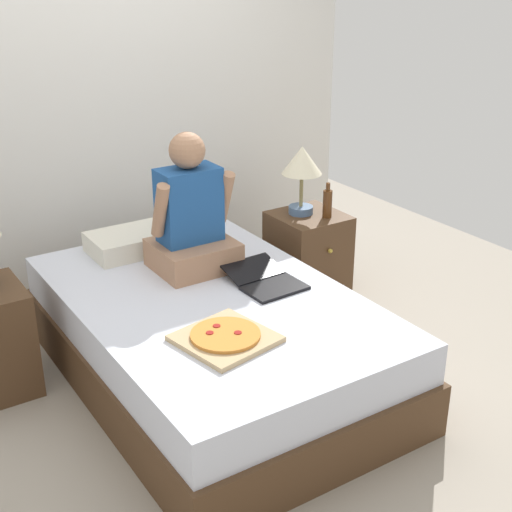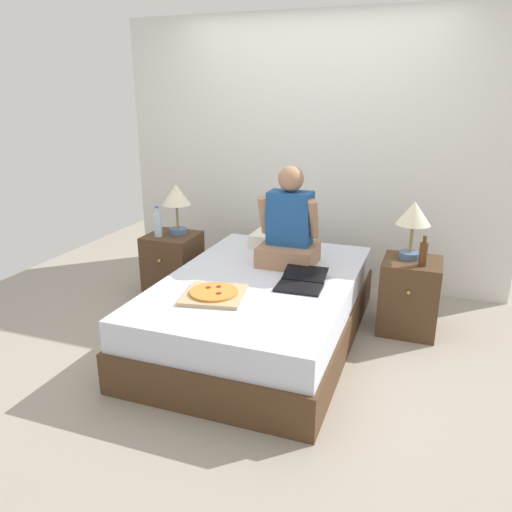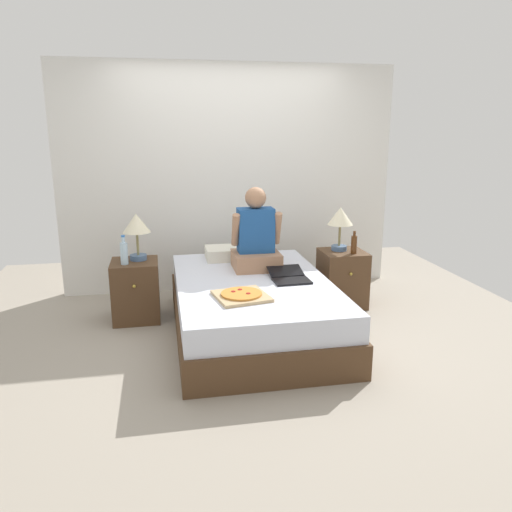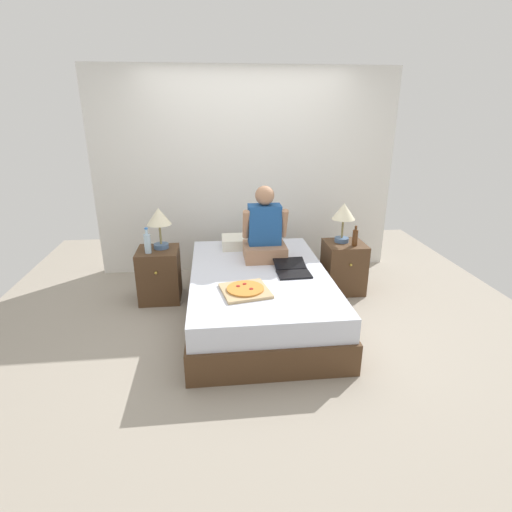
# 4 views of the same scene
# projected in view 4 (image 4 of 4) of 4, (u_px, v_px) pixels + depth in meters

# --- Properties ---
(ground_plane) EXTENTS (5.74, 5.74, 0.00)m
(ground_plane) POSITION_uv_depth(u_px,v_px,m) (259.00, 316.00, 4.12)
(ground_plane) COLOR #9E9384
(wall_back) EXTENTS (3.74, 0.12, 2.50)m
(wall_back) POSITION_uv_depth(u_px,v_px,m) (246.00, 173.00, 5.02)
(wall_back) COLOR silver
(wall_back) RESTS_ON ground
(bed) EXTENTS (1.38, 2.14, 0.50)m
(bed) POSITION_uv_depth(u_px,v_px,m) (259.00, 295.00, 4.03)
(bed) COLOR #4C331E
(bed) RESTS_ON ground
(nightstand_left) EXTENTS (0.44, 0.47, 0.58)m
(nightstand_left) POSITION_uv_depth(u_px,v_px,m) (159.00, 275.00, 4.41)
(nightstand_left) COLOR #4C331E
(nightstand_left) RESTS_ON ground
(lamp_on_left_nightstand) EXTENTS (0.26, 0.26, 0.45)m
(lamp_on_left_nightstand) POSITION_uv_depth(u_px,v_px,m) (159.00, 219.00, 4.25)
(lamp_on_left_nightstand) COLOR #4C6B93
(lamp_on_left_nightstand) RESTS_ON nightstand_left
(water_bottle) EXTENTS (0.07, 0.07, 0.28)m
(water_bottle) POSITION_uv_depth(u_px,v_px,m) (147.00, 243.00, 4.18)
(water_bottle) COLOR silver
(water_bottle) RESTS_ON nightstand_left
(nightstand_right) EXTENTS (0.44, 0.47, 0.58)m
(nightstand_right) POSITION_uv_depth(u_px,v_px,m) (343.00, 267.00, 4.63)
(nightstand_right) COLOR #4C331E
(nightstand_right) RESTS_ON ground
(lamp_on_right_nightstand) EXTENTS (0.26, 0.26, 0.45)m
(lamp_on_right_nightstand) POSITION_uv_depth(u_px,v_px,m) (344.00, 214.00, 4.46)
(lamp_on_right_nightstand) COLOR #4C6B93
(lamp_on_right_nightstand) RESTS_ON nightstand_right
(beer_bottle) EXTENTS (0.06, 0.06, 0.23)m
(beer_bottle) POSITION_uv_depth(u_px,v_px,m) (355.00, 237.00, 4.41)
(beer_bottle) COLOR #512D14
(beer_bottle) RESTS_ON nightstand_right
(pillow) EXTENTS (0.52, 0.34, 0.12)m
(pillow) POSITION_uv_depth(u_px,v_px,m) (244.00, 242.00, 4.65)
(pillow) COLOR silver
(pillow) RESTS_ON bed
(person_seated) EXTENTS (0.47, 0.40, 0.78)m
(person_seated) POSITION_uv_depth(u_px,v_px,m) (265.00, 232.00, 4.22)
(person_seated) COLOR #A37556
(person_seated) RESTS_ON bed
(laptop) EXTENTS (0.33, 0.43, 0.07)m
(laptop) POSITION_uv_depth(u_px,v_px,m) (292.00, 271.00, 3.92)
(laptop) COLOR black
(laptop) RESTS_ON bed
(pizza_box) EXTENTS (0.47, 0.47, 0.04)m
(pizza_box) POSITION_uv_depth(u_px,v_px,m) (245.00, 290.00, 3.50)
(pizza_box) COLOR tan
(pizza_box) RESTS_ON bed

